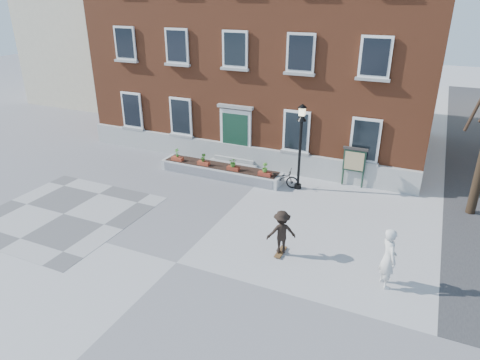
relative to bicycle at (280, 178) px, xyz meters
The scene contains 10 objects.
ground 7.30m from the bicycle, 98.52° to the right, with size 100.00×100.00×0.00m, color #9F9FA2.
checker_patch 9.42m from the bicycle, 138.77° to the right, with size 6.00×6.00×0.01m, color #545457.
distant_building 23.76m from the bicycle, 146.15° to the left, with size 10.00×12.00×13.00m, color beige.
bicycle is the anchor object (origin of this frame).
bystander 7.73m from the bicycle, 45.93° to the right, with size 0.71×0.47×1.95m, color silver.
brick_building 9.47m from the bicycle, 114.45° to the left, with size 18.40×10.85×12.60m.
planter_assembly 3.07m from the bicycle, behind, with size 6.20×1.12×1.15m.
lamp_post 2.25m from the bicycle, 10.19° to the left, with size 0.40×0.40×3.93m.
notice_board 3.43m from the bicycle, 25.79° to the left, with size 1.10×0.16×1.87m.
skateboarder 5.58m from the bicycle, 70.18° to the right, with size 1.16×1.01×1.63m.
Camera 1 is at (6.88, -9.94, 8.23)m, focal length 32.00 mm.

